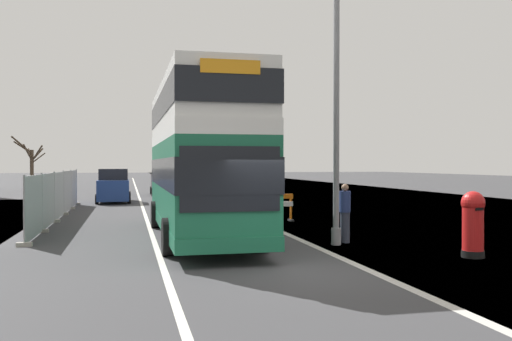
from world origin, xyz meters
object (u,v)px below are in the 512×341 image
(roadworks_barrier, at_px, (274,204))
(car_oncoming_near, at_px, (114,186))
(double_decker_bus, at_px, (199,157))
(red_pillar_postbox, at_px, (473,221))
(pedestrian_at_kerb, at_px, (345,213))
(car_receding_mid, at_px, (164,181))
(lamppost_foreground, at_px, (336,110))

(roadworks_barrier, xyz_separation_m, car_oncoming_near, (-6.76, 13.34, 0.27))
(double_decker_bus, relative_size, red_pillar_postbox, 6.65)
(double_decker_bus, bearing_deg, pedestrian_at_kerb, -27.94)
(car_oncoming_near, distance_m, pedestrian_at_kerb, 21.13)
(double_decker_bus, distance_m, pedestrian_at_kerb, 5.03)
(pedestrian_at_kerb, bearing_deg, car_oncoming_near, 110.21)
(double_decker_bus, distance_m, roadworks_barrier, 5.93)
(car_oncoming_near, xyz_separation_m, pedestrian_at_kerb, (7.30, -19.82, -0.08))
(car_oncoming_near, relative_size, pedestrian_at_kerb, 2.54)
(double_decker_bus, distance_m, red_pillar_postbox, 8.56)
(double_decker_bus, distance_m, car_receding_mid, 25.11)
(red_pillar_postbox, distance_m, car_oncoming_near, 24.95)
(red_pillar_postbox, bearing_deg, car_oncoming_near, 112.33)
(roadworks_barrier, relative_size, car_receding_mid, 0.39)
(pedestrian_at_kerb, bearing_deg, lamppost_foreground, -138.32)
(car_oncoming_near, height_order, car_receding_mid, car_receding_mid)
(lamppost_foreground, height_order, pedestrian_at_kerb, lamppost_foreground)
(car_oncoming_near, bearing_deg, car_receding_mid, 64.37)
(red_pillar_postbox, relative_size, car_receding_mid, 0.39)
(car_oncoming_near, bearing_deg, roadworks_barrier, -63.14)
(car_oncoming_near, distance_m, car_receding_mid, 8.26)
(car_oncoming_near, bearing_deg, double_decker_bus, -79.94)
(red_pillar_postbox, xyz_separation_m, pedestrian_at_kerb, (-2.18, 3.26, -0.03))
(pedestrian_at_kerb, bearing_deg, red_pillar_postbox, -56.18)
(double_decker_bus, relative_size, car_oncoming_near, 2.49)
(red_pillar_postbox, xyz_separation_m, roadworks_barrier, (-2.73, 9.74, -0.21))
(roadworks_barrier, bearing_deg, pedestrian_at_kerb, -85.22)
(double_decker_bus, xyz_separation_m, car_receding_mid, (0.45, 25.06, -1.57))
(roadworks_barrier, xyz_separation_m, pedestrian_at_kerb, (0.54, -6.49, 0.18))
(lamppost_foreground, bearing_deg, double_decker_bus, 145.18)
(double_decker_bus, relative_size, lamppost_foreground, 1.34)
(red_pillar_postbox, bearing_deg, car_receding_mid, 100.95)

